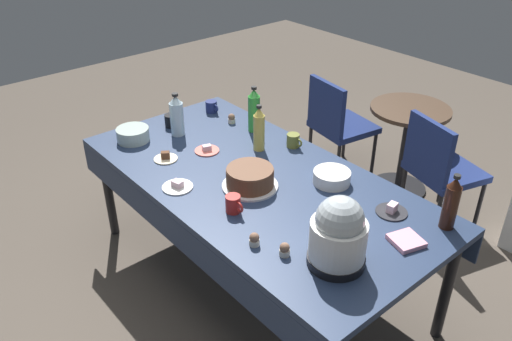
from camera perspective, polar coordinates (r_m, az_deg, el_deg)
The scene contains 25 objects.
ground at distance 3.42m, azimuth -0.00°, elevation -11.59°, with size 9.00×9.00×0.00m, color brown.
potluck_table at distance 3.00m, azimuth -0.00°, elevation -1.84°, with size 2.20×1.10×0.75m.
frosted_layer_cake at distance 2.86m, azimuth -0.66°, elevation -0.82°, with size 0.31×0.31×0.12m.
slow_cooker at distance 2.30m, azimuth 9.03°, elevation -6.92°, with size 0.26×0.26×0.35m.
glass_salad_bowl at distance 3.45m, azimuth -13.36°, elevation 3.87°, with size 0.21×0.21×0.09m, color #B2C6BC.
ceramic_snack_bowl at distance 2.94m, azimuth 8.32°, elevation -0.73°, with size 0.21×0.21×0.07m, color silver.
dessert_plate_charcoal at distance 2.77m, azimuth 14.67°, elevation -4.26°, with size 0.16×0.16×0.05m.
dessert_plate_cream at distance 3.19m, azimuth -9.89°, elevation 1.40°, with size 0.14×0.14×0.05m.
dessert_plate_white at distance 2.91m, azimuth -8.61°, elevation -1.70°, with size 0.17×0.17×0.04m.
dessert_plate_coral at distance 3.25m, azimuth -5.41°, elevation 2.27°, with size 0.15×0.15×0.04m.
cupcake_rose at distance 2.45m, azimuth -0.19°, elevation -7.58°, with size 0.05×0.05×0.07m.
cupcake_berry at distance 3.60m, azimuth -2.70°, elevation 5.72°, with size 0.05×0.05×0.07m.
cupcake_lemon at distance 2.40m, azimuth 3.16°, elevation -8.66°, with size 0.05×0.05×0.07m.
soda_bottle_ginger_ale at distance 3.20m, azimuth 0.33°, elevation 4.54°, with size 0.07×0.07×0.30m.
soda_bottle_water at distance 3.43m, azimuth -8.70°, elevation 5.96°, with size 0.09×0.09×0.29m.
soda_bottle_lime_soda at distance 3.44m, azimuth -0.22°, elevation 6.60°, with size 0.08×0.08×0.31m.
soda_bottle_cola at distance 2.68m, azimuth 20.63°, elevation -3.41°, with size 0.07×0.07×0.30m.
coffee_mug_olive at distance 3.29m, azimuth 4.12°, elevation 3.30°, with size 0.12×0.08×0.09m.
coffee_mug_navy at distance 3.77m, azimuth -4.90°, elevation 7.01°, with size 0.12×0.08×0.08m.
coffee_mug_black at distance 3.59m, azimuth -9.25°, elevation 5.43°, with size 0.13×0.09×0.09m.
coffee_mug_red at distance 2.67m, azimuth -2.49°, elevation -3.70°, with size 0.12×0.08×0.09m.
paper_napkin_stack at distance 2.58m, azimuth 16.17°, elevation -7.41°, with size 0.14×0.14×0.02m, color pink.
maroon_chair_left at distance 4.29m, azimuth 8.90°, elevation 5.37°, with size 0.51×0.51×0.85m.
maroon_chair_right at distance 3.82m, azimuth 19.45°, elevation 0.53°, with size 0.55×0.55×0.85m.
round_cafe_table at distance 4.18m, azimuth 16.20°, elevation 3.87°, with size 0.60×0.60×0.72m.
Camera 1 is at (1.92, -1.64, 2.31)m, focal length 36.43 mm.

